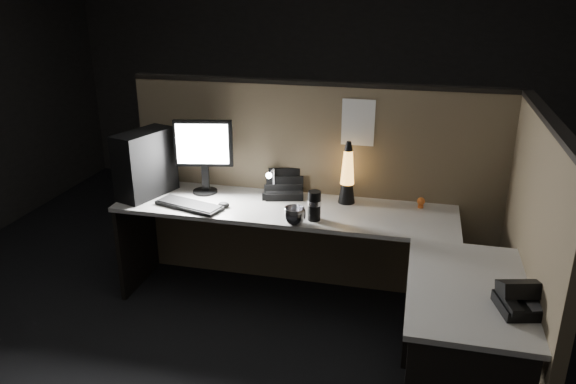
% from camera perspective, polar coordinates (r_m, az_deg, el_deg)
% --- Properties ---
extents(floor, '(6.00, 6.00, 0.00)m').
position_cam_1_polar(floor, '(3.62, -0.31, -16.08)').
color(floor, black).
rests_on(floor, ground).
extents(room_shell, '(6.00, 6.00, 6.00)m').
position_cam_1_polar(room_shell, '(2.94, -0.37, 9.98)').
color(room_shell, silver).
rests_on(room_shell, ground).
extents(partition_back, '(2.66, 0.06, 1.50)m').
position_cam_1_polar(partition_back, '(4.06, 2.80, 0.30)').
color(partition_back, brown).
rests_on(partition_back, ground).
extents(partition_right, '(0.06, 1.66, 1.50)m').
position_cam_1_polar(partition_right, '(3.30, 23.32, -6.59)').
color(partition_right, brown).
rests_on(partition_right, ground).
extents(desk, '(2.60, 1.60, 0.73)m').
position_cam_1_polar(desk, '(3.49, 3.55, -6.38)').
color(desk, beige).
rests_on(desk, ground).
extents(pc_tower, '(0.33, 0.48, 0.46)m').
position_cam_1_polar(pc_tower, '(4.05, -14.30, 2.80)').
color(pc_tower, black).
rests_on(pc_tower, desk).
extents(monitor, '(0.41, 0.18, 0.53)m').
position_cam_1_polar(monitor, '(4.00, -8.58, 4.31)').
color(monitor, black).
rests_on(monitor, desk).
extents(keyboard, '(0.50, 0.28, 0.02)m').
position_cam_1_polar(keyboard, '(3.85, -10.00, -1.34)').
color(keyboard, black).
rests_on(keyboard, desk).
extents(mouse, '(0.09, 0.07, 0.03)m').
position_cam_1_polar(mouse, '(3.81, -6.53, -1.28)').
color(mouse, black).
rests_on(mouse, desk).
extents(clip_lamp, '(0.04, 0.17, 0.22)m').
position_cam_1_polar(clip_lamp, '(3.88, -1.69, 1.04)').
color(clip_lamp, white).
rests_on(clip_lamp, desk).
extents(organizer, '(0.31, 0.29, 0.20)m').
position_cam_1_polar(organizer, '(3.98, -0.36, 0.31)').
color(organizer, black).
rests_on(organizer, desk).
extents(lava_lamp, '(0.12, 0.12, 0.43)m').
position_cam_1_polar(lava_lamp, '(3.83, 6.04, 1.47)').
color(lava_lamp, black).
rests_on(lava_lamp, desk).
extents(travel_mug, '(0.09, 0.09, 0.19)m').
position_cam_1_polar(travel_mug, '(3.56, 2.68, -1.40)').
color(travel_mug, black).
rests_on(travel_mug, desk).
extents(steel_mug, '(0.18, 0.18, 0.11)m').
position_cam_1_polar(steel_mug, '(3.51, 0.66, -2.43)').
color(steel_mug, '#B4B4BB').
rests_on(steel_mug, desk).
extents(figurine, '(0.05, 0.05, 0.05)m').
position_cam_1_polar(figurine, '(3.87, 13.36, -0.92)').
color(figurine, orange).
rests_on(figurine, desk).
extents(pinned_paper, '(0.22, 0.00, 0.32)m').
position_cam_1_polar(pinned_paper, '(3.83, 7.13, 7.01)').
color(pinned_paper, white).
rests_on(pinned_paper, partition_back).
extents(desk_phone, '(0.29, 0.29, 0.15)m').
position_cam_1_polar(desk_phone, '(2.87, 22.88, -9.94)').
color(desk_phone, black).
rests_on(desk_phone, desk).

